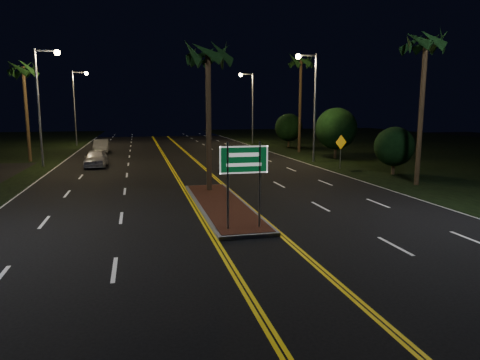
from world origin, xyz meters
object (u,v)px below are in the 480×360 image
object	(u,v)px
palm_right_far	(301,63)
car_far	(101,145)
highway_sign	(244,168)
car_near	(96,157)
palm_median	(208,55)
warning_sign	(341,147)
streetlight_right_far	(250,100)
palm_left_far	(23,70)
streetlight_left_mid	(43,94)
palm_right_near	(426,43)
shrub_mid	(336,129)
streetlight_right_mid	(311,95)
median_island	(222,205)
shrub_near	(394,147)
streetlight_left_far	(77,99)
shrub_far	(289,127)

from	to	relation	value
palm_right_far	car_far	world-z (taller)	palm_right_far
highway_sign	car_near	xyz separation A→B (m)	(-6.93, 20.27, -1.61)
palm_median	warning_sign	distance (m)	14.33
streetlight_right_far	palm_median	bearing A→B (deg)	-108.62
streetlight_right_far	palm_left_far	world-z (taller)	streetlight_right_far
palm_left_far	palm_right_far	bearing A→B (deg)	4.47
streetlight_left_mid	palm_right_near	xyz separation A→B (m)	(23.11, -14.00, 2.56)
streetlight_left_mid	palm_left_far	bearing A→B (deg)	118.67
highway_sign	palm_median	size ratio (longest dim) A/B	0.39
palm_left_far	shrub_mid	world-z (taller)	palm_left_far
streetlight_right_mid	palm_median	bearing A→B (deg)	-132.70
streetlight_right_far	median_island	bearing A→B (deg)	-106.87
car_near	palm_right_far	bearing A→B (deg)	20.21
palm_right_near	shrub_mid	distance (m)	15.11
streetlight_right_far	palm_right_far	distance (m)	12.69
streetlight_right_mid	palm_right_far	distance (m)	9.00
palm_left_far	median_island	bearing A→B (deg)	-58.64
shrub_near	streetlight_right_mid	bearing A→B (deg)	109.84
streetlight_left_mid	shrub_near	distance (m)	26.37
streetlight_right_mid	car_near	size ratio (longest dim) A/B	1.89
median_island	palm_right_far	size ratio (longest dim) A/B	1.00
median_island	streetlight_left_far	size ratio (longest dim) A/B	1.14
palm_right_far	shrub_near	bearing A→B (deg)	-87.49
streetlight_left_mid	streetlight_left_far	bearing A→B (deg)	90.00
streetlight_left_far	shrub_near	bearing A→B (deg)	-51.21
palm_median	palm_right_far	size ratio (longest dim) A/B	0.81
median_island	palm_left_far	distance (m)	25.76
warning_sign	car_far	bearing A→B (deg)	119.62
palm_median	palm_right_near	distance (m)	12.55
streetlight_left_far	car_near	world-z (taller)	streetlight_left_far
shrub_far	highway_sign	bearing A→B (deg)	-112.57
palm_left_far	palm_right_far	world-z (taller)	palm_right_far
streetlight_right_mid	palm_left_far	distance (m)	24.26
palm_right_far	warning_sign	world-z (taller)	palm_right_far
streetlight_left_mid	streetlight_left_far	world-z (taller)	same
streetlight_right_mid	shrub_far	xyz separation A→B (m)	(3.19, 14.00, -3.32)
streetlight_left_mid	streetlight_right_mid	xyz separation A→B (m)	(21.23, -2.00, 0.00)
palm_right_near	palm_right_far	xyz separation A→B (m)	(0.30, 20.00, 0.93)
streetlight_right_far	palm_left_far	distance (m)	27.36
streetlight_right_mid	shrub_mid	size ratio (longest dim) A/B	1.95
palm_median	palm_right_near	world-z (taller)	palm_right_near
highway_sign	shrub_mid	world-z (taller)	shrub_mid
palm_left_far	streetlight_right_far	bearing A→B (deg)	30.88
shrub_far	median_island	bearing A→B (deg)	-115.45
streetlight_right_far	car_near	xyz separation A→B (m)	(-17.54, -18.93, -4.86)
shrub_near	car_near	xyz separation A→B (m)	(-20.43, 9.07, -1.15)
streetlight_left_far	palm_median	size ratio (longest dim) A/B	1.08
streetlight_left_mid	palm_right_far	bearing A→B (deg)	14.37
streetlight_left_mid	palm_right_near	size ratio (longest dim) A/B	0.97
warning_sign	shrub_mid	bearing A→B (deg)	49.33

